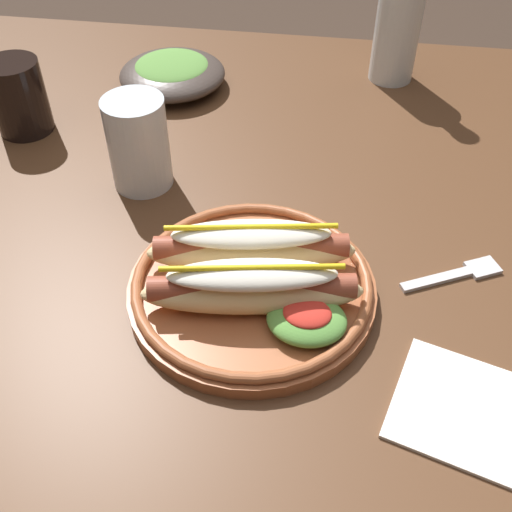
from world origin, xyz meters
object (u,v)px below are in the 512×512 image
object	(u,v)px
hot_dog_plate	(254,280)
fork	(458,274)
water_cup	(138,143)
napkin	(466,410)
side_bowl	(172,73)
soda_cup	(19,97)
glass_bottle	(399,22)

from	to	relation	value
hot_dog_plate	fork	world-z (taller)	hot_dog_plate
water_cup	napkin	bearing A→B (deg)	-36.89
hot_dog_plate	side_bowl	world-z (taller)	hot_dog_plate
soda_cup	fork	bearing A→B (deg)	-19.53
hot_dog_plate	napkin	bearing A→B (deg)	-27.53
hot_dog_plate	napkin	distance (m)	0.24
hot_dog_plate	glass_bottle	bearing A→B (deg)	73.98
fork	side_bowl	xyz separation A→B (m)	(-0.42, 0.37, 0.02)
glass_bottle	side_bowl	size ratio (longest dim) A/B	1.49
hot_dog_plate	soda_cup	bearing A→B (deg)	143.75
water_cup	napkin	size ratio (longest dim) A/B	0.93
water_cup	side_bowl	world-z (taller)	water_cup
water_cup	side_bowl	bearing A→B (deg)	95.32
glass_bottle	side_bowl	world-z (taller)	glass_bottle
fork	glass_bottle	bearing A→B (deg)	72.58
soda_cup	napkin	bearing A→B (deg)	-33.31
napkin	soda_cup	bearing A→B (deg)	146.69
hot_dog_plate	fork	bearing A→B (deg)	16.42
soda_cup	water_cup	xyz separation A→B (m)	(0.21, -0.10, 0.01)
fork	soda_cup	world-z (taller)	soda_cup
soda_cup	napkin	distance (m)	0.71
hot_dog_plate	water_cup	bearing A→B (deg)	134.13
soda_cup	water_cup	bearing A→B (deg)	-25.65
water_cup	side_bowl	distance (m)	0.26
fork	glass_bottle	distance (m)	0.47
fork	napkin	xyz separation A→B (m)	(-0.01, -0.18, -0.00)
hot_dog_plate	soda_cup	distance (m)	0.47
side_bowl	fork	bearing A→B (deg)	-41.20
side_bowl	hot_dog_plate	bearing A→B (deg)	-65.39
hot_dog_plate	side_bowl	xyz separation A→B (m)	(-0.20, 0.43, -0.00)
soda_cup	side_bowl	bearing A→B (deg)	40.29
soda_cup	side_bowl	xyz separation A→B (m)	(0.18, 0.15, -0.03)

